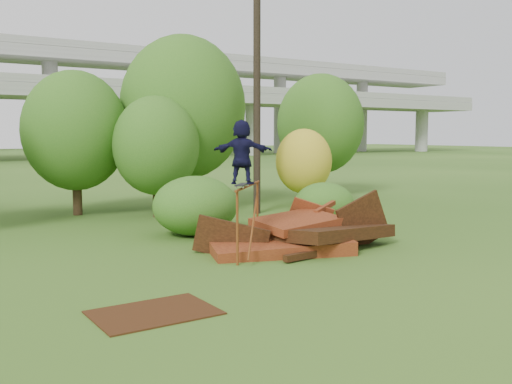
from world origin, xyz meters
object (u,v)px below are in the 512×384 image
scrap_pile (300,236)px  flat_plate (154,313)px  utility_pole (257,85)px  skater (242,152)px

scrap_pile → flat_plate: 6.38m
scrap_pile → flat_plate: scrap_pile is taller
scrap_pile → utility_pole: bearing=66.7°
utility_pole → scrap_pile: bearing=-113.3°
scrap_pile → utility_pole: utility_pole is taller
scrap_pile → skater: (-2.08, -0.37, 2.33)m
scrap_pile → skater: 3.14m
scrap_pile → skater: skater is taller
skater → flat_plate: (-3.48, -2.75, -2.67)m
scrap_pile → skater: size_ratio=3.58×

